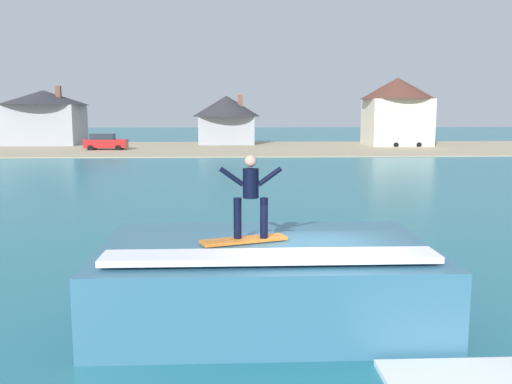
{
  "coord_description": "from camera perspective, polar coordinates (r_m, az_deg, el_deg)",
  "views": [
    {
      "loc": [
        -1.59,
        -10.44,
        4.4
      ],
      "look_at": [
        -0.87,
        5.69,
        1.99
      ],
      "focal_mm": 38.74,
      "sensor_mm": 36.0,
      "label": 1
    }
  ],
  "objects": [
    {
      "name": "surfer",
      "position": [
        11.07,
        -0.55,
        0.01
      ],
      "size": [
        1.27,
        0.32,
        1.69
      ],
      "color": "black",
      "rests_on": "surfboard"
    },
    {
      "name": "house_small_cottage",
      "position": [
        70.23,
        -3.07,
        7.88
      ],
      "size": [
        8.53,
        8.53,
        6.27
      ],
      "color": "#9EA3AD",
      "rests_on": "ground_plane"
    },
    {
      "name": "wave_crest",
      "position": [
        11.96,
        1.02,
        -8.9
      ],
      "size": [
        6.94,
        4.61,
        1.76
      ],
      "color": "#346883",
      "rests_on": "ground_plane"
    },
    {
      "name": "car_near_shore",
      "position": [
        62.51,
        -15.31,
        5.02
      ],
      "size": [
        4.53,
        2.07,
        1.86
      ],
      "color": "red",
      "rests_on": "ground_plane"
    },
    {
      "name": "shoreline_bank",
      "position": [
        63.53,
        -1.1,
        4.56
      ],
      "size": [
        120.0,
        24.07,
        0.1
      ],
      "color": "tan",
      "rests_on": "ground_plane"
    },
    {
      "name": "car_far_shore",
      "position": [
        68.29,
        15.06,
        5.3
      ],
      "size": [
        4.2,
        2.2,
        1.86
      ],
      "color": "#23663D",
      "rests_on": "ground_plane"
    },
    {
      "name": "tree_tall_bare",
      "position": [
        71.59,
        12.66,
        8.69
      ],
      "size": [
        3.36,
        3.36,
        6.65
      ],
      "color": "brown",
      "rests_on": "ground_plane"
    },
    {
      "name": "house_gabled_white",
      "position": [
        70.34,
        14.36,
        8.39
      ],
      "size": [
        9.03,
        9.03,
        8.27
      ],
      "color": "beige",
      "rests_on": "ground_plane"
    },
    {
      "name": "surfboard",
      "position": [
        11.21,
        -1.26,
        -4.97
      ],
      "size": [
        1.82,
        1.01,
        0.06
      ],
      "color": "orange",
      "rests_on": "wave_crest"
    },
    {
      "name": "house_with_chimney",
      "position": [
        74.46,
        -21.03,
        7.52
      ],
      "size": [
        10.94,
        10.94,
        7.31
      ],
      "color": "#9EA3AD",
      "rests_on": "ground_plane"
    },
    {
      "name": "ground_plane",
      "position": [
        11.44,
        5.83,
        -14.2
      ],
      "size": [
        260.0,
        260.0,
        0.0
      ],
      "primitive_type": "plane",
      "color": "#236E7F"
    }
  ]
}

